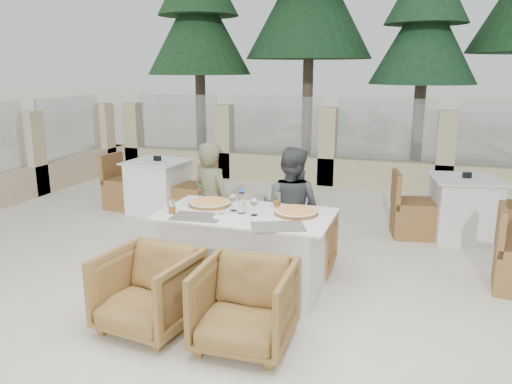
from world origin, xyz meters
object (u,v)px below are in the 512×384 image
(pizza_right, at_px, (296,212))
(beer_glass_right, at_px, (277,200))
(wine_glass_centre, at_px, (233,201))
(armchair_far_left, at_px, (225,233))
(bg_table_a, at_px, (159,187))
(dining_table, at_px, (246,252))
(armchair_near_right, at_px, (245,306))
(wine_glass_near, at_px, (254,206))
(olive_dish, at_px, (221,215))
(water_bottle, at_px, (242,201))
(pizza_left, at_px, (210,203))
(beer_glass_left, at_px, (172,207))
(armchair_near_left, at_px, (148,291))
(diner_left, at_px, (212,204))
(diner_right, at_px, (291,210))
(bg_table_b, at_px, (464,208))
(armchair_far_right, at_px, (302,243))

(pizza_right, xyz_separation_m, beer_glass_right, (-0.24, 0.18, 0.04))
(wine_glass_centre, xyz_separation_m, beer_glass_right, (0.35, 0.26, -0.02))
(armchair_far_left, relative_size, bg_table_a, 0.39)
(dining_table, xyz_separation_m, armchair_near_right, (0.32, -0.93, -0.06))
(wine_glass_centre, bearing_deg, beer_glass_right, 36.92)
(wine_glass_near, relative_size, olive_dish, 1.67)
(wine_glass_near, relative_size, beer_glass_right, 1.33)
(pizza_right, distance_m, water_bottle, 0.51)
(armchair_far_left, bearing_deg, pizza_left, 96.03)
(dining_table, distance_m, beer_glass_left, 0.82)
(beer_glass_right, distance_m, armchair_near_left, 1.51)
(olive_dish, height_order, diner_left, diner_left)
(wine_glass_near, xyz_separation_m, armchair_near_right, (0.22, -0.88, -0.53))
(pizza_left, bearing_deg, diner_left, 110.06)
(pizza_right, relative_size, armchair_far_left, 0.63)
(olive_dish, relative_size, bg_table_a, 0.07)
(beer_glass_left, relative_size, diner_right, 0.10)
(wine_glass_centre, bearing_deg, wine_glass_near, -18.61)
(pizza_right, bearing_deg, diner_right, 109.51)
(armchair_near_right, bearing_deg, wine_glass_near, 102.42)
(water_bottle, distance_m, armchair_far_left, 1.04)
(dining_table, relative_size, pizza_right, 3.97)
(dining_table, distance_m, diner_right, 0.73)
(beer_glass_left, bearing_deg, armchair_far_left, 81.08)
(beer_glass_right, bearing_deg, armchair_near_left, -120.48)
(bg_table_a, bearing_deg, armchair_near_right, -47.46)
(pizza_right, xyz_separation_m, armchair_far_left, (-0.95, 0.59, -0.50))
(wine_glass_near, xyz_separation_m, bg_table_b, (1.96, 2.34, -0.48))
(diner_right, bearing_deg, pizza_right, 117.80)
(olive_dish, xyz_separation_m, diner_left, (-0.40, 0.71, -0.12))
(diner_left, bearing_deg, diner_right, -149.75)
(wine_glass_centre, bearing_deg, diner_right, 55.74)
(water_bottle, distance_m, bg_table_b, 3.15)
(water_bottle, height_order, olive_dish, water_bottle)
(water_bottle, distance_m, armchair_near_right, 1.13)
(armchair_far_right, height_order, bg_table_a, bg_table_a)
(wine_glass_near, bearing_deg, beer_glass_left, -166.21)
(pizza_left, bearing_deg, armchair_near_left, -94.35)
(wine_glass_near, xyz_separation_m, beer_glass_left, (-0.74, -0.18, -0.03))
(pizza_right, distance_m, armchair_near_right, 1.15)
(armchair_near_left, height_order, diner_right, diner_right)
(pizza_left, bearing_deg, wine_glass_centre, -20.80)
(bg_table_b, bearing_deg, wine_glass_near, -140.68)
(pizza_left, height_order, diner_left, diner_left)
(water_bottle, xyz_separation_m, wine_glass_near, (0.13, -0.03, -0.02))
(beer_glass_left, distance_m, beer_glass_right, 1.00)
(dining_table, bearing_deg, beer_glass_right, 53.69)
(water_bottle, distance_m, armchair_near_left, 1.17)
(armchair_near_left, bearing_deg, bg_table_b, 58.81)
(water_bottle, relative_size, wine_glass_near, 1.25)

